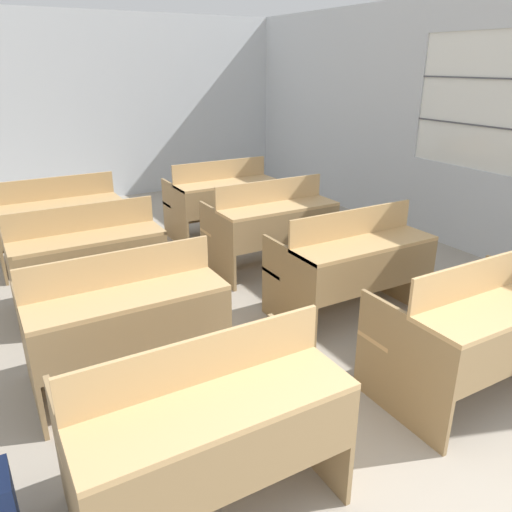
# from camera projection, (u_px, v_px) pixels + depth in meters

# --- Properties ---
(wall_back) EXTENTS (6.24, 0.06, 2.75)m
(wall_back) POSITION_uv_depth(u_px,v_px,m) (91.00, 109.00, 7.52)
(wall_back) COLOR silver
(wall_back) RESTS_ON ground_plane
(wall_right_with_window) EXTENTS (0.06, 7.48, 2.75)m
(wall_right_with_window) POSITION_uv_depth(u_px,v_px,m) (427.00, 124.00, 5.93)
(wall_right_with_window) COLOR silver
(wall_right_with_window) RESTS_ON ground_plane
(bench_front_left) EXTENTS (1.22, 0.76, 0.94)m
(bench_front_left) POSITION_uv_depth(u_px,v_px,m) (206.00, 426.00, 2.29)
(bench_front_left) COLOR #97794F
(bench_front_left) RESTS_ON ground_plane
(bench_front_right) EXTENTS (1.22, 0.76, 0.94)m
(bench_front_right) POSITION_uv_depth(u_px,v_px,m) (478.00, 327.00, 3.15)
(bench_front_right) COLOR #96774D
(bench_front_right) RESTS_ON ground_plane
(bench_second_left) EXTENTS (1.22, 0.76, 0.94)m
(bench_second_left) POSITION_uv_depth(u_px,v_px,m) (125.00, 317.00, 3.26)
(bench_second_left) COLOR #98794F
(bench_second_left) RESTS_ON ground_plane
(bench_second_right) EXTENTS (1.22, 0.76, 0.94)m
(bench_second_right) POSITION_uv_depth(u_px,v_px,m) (351.00, 263.00, 4.14)
(bench_second_right) COLOR olive
(bench_second_right) RESTS_ON ground_plane
(bench_third_left) EXTENTS (1.22, 0.76, 0.94)m
(bench_third_left) POSITION_uv_depth(u_px,v_px,m) (87.00, 257.00, 4.27)
(bench_third_left) COLOR olive
(bench_third_left) RESTS_ON ground_plane
(bench_third_right) EXTENTS (1.22, 0.76, 0.94)m
(bench_third_right) POSITION_uv_depth(u_px,v_px,m) (271.00, 224.00, 5.13)
(bench_third_right) COLOR #997A50
(bench_third_right) RESTS_ON ground_plane
(bench_back_left) EXTENTS (1.22, 0.76, 0.94)m
(bench_back_left) POSITION_uv_depth(u_px,v_px,m) (59.00, 220.00, 5.26)
(bench_back_left) COLOR olive
(bench_back_left) RESTS_ON ground_plane
(bench_back_right) EXTENTS (1.22, 0.76, 0.94)m
(bench_back_right) POSITION_uv_depth(u_px,v_px,m) (222.00, 198.00, 6.12)
(bench_back_right) COLOR #997B50
(bench_back_right) RESTS_ON ground_plane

